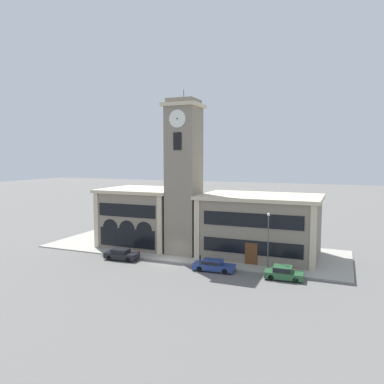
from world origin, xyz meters
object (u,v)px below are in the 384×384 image
(parked_car_near, at_px, (121,254))
(parked_car_far, at_px, (283,273))
(parked_car_mid, at_px, (213,265))
(street_lamp, at_px, (268,234))
(fire_hydrant, at_px, (139,254))
(bollard, at_px, (200,259))

(parked_car_near, bearing_deg, parked_car_far, -2.44)
(parked_car_near, bearing_deg, parked_car_mid, -2.44)
(street_lamp, distance_m, fire_hydrant, 16.99)
(parked_car_mid, distance_m, parked_car_far, 7.89)
(street_lamp, distance_m, bollard, 8.95)
(parked_car_mid, bearing_deg, parked_car_far, -2.44)
(bollard, xyz_separation_m, fire_hydrant, (-8.41, -0.14, -0.10))
(parked_car_far, bearing_deg, fire_hydrant, 172.58)
(parked_car_far, distance_m, bollard, 10.35)
(parked_car_near, bearing_deg, bollard, 7.50)
(parked_car_near, xyz_separation_m, fire_hydrant, (1.63, 1.62, -0.15))
(street_lamp, height_order, bollard, street_lamp)
(street_lamp, height_order, fire_hydrant, street_lamp)
(bollard, bearing_deg, parked_car_far, -9.80)
(parked_car_near, height_order, street_lamp, street_lamp)
(parked_car_near, distance_m, parked_car_mid, 12.36)
(parked_car_near, height_order, parked_car_mid, parked_car_near)
(parked_car_far, height_order, fire_hydrant, parked_car_far)
(street_lamp, xyz_separation_m, bollard, (-8.13, -0.19, -3.74))
(parked_car_mid, xyz_separation_m, parked_car_far, (7.89, 0.00, 0.06))
(parked_car_near, relative_size, bollard, 4.14)
(parked_car_far, bearing_deg, bollard, 167.76)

